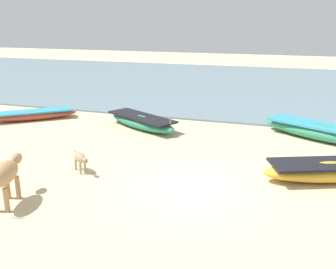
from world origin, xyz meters
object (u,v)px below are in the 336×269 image
object	(u,v)px
cow_adult_tan	(6,174)
calf_near_dun	(80,158)
fishing_boat_1	(321,131)
fishing_boat_0	(330,170)
fishing_boat_5	(34,115)
fishing_boat_4	(142,121)

from	to	relation	value
cow_adult_tan	calf_near_dun	size ratio (longest dim) A/B	2.03
fishing_boat_1	calf_near_dun	bearing A→B (deg)	-113.85
fishing_boat_0	calf_near_dun	distance (m)	7.05
fishing_boat_1	fishing_boat_0	bearing A→B (deg)	-62.44
fishing_boat_5	calf_near_dun	xyz separation A→B (m)	(5.08, -4.71, 0.20)
fishing_boat_5	calf_near_dun	world-z (taller)	fishing_boat_5
fishing_boat_4	fishing_boat_5	bearing A→B (deg)	-148.72
fishing_boat_5	calf_near_dun	size ratio (longest dim) A/B	4.24
fishing_boat_5	calf_near_dun	bearing A→B (deg)	97.58
calf_near_dun	cow_adult_tan	bearing A→B (deg)	-65.89
fishing_boat_1	fishing_boat_4	size ratio (longest dim) A/B	1.21
cow_adult_tan	calf_near_dun	world-z (taller)	cow_adult_tan
cow_adult_tan	fishing_boat_0	bearing A→B (deg)	-79.54
fishing_boat_1	fishing_boat_4	distance (m)	6.92
fishing_boat_0	fishing_boat_5	distance (m)	12.34
cow_adult_tan	calf_near_dun	bearing A→B (deg)	-32.23
fishing_boat_0	fishing_boat_1	world-z (taller)	fishing_boat_1
fishing_boat_1	fishing_boat_4	bearing A→B (deg)	-147.86
fishing_boat_0	fishing_boat_4	world-z (taller)	fishing_boat_0
fishing_boat_0	cow_adult_tan	distance (m)	8.47
fishing_boat_1	cow_adult_tan	xyz separation A→B (m)	(-7.46, -7.85, 0.46)
fishing_boat_5	cow_adult_tan	size ratio (longest dim) A/B	2.08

